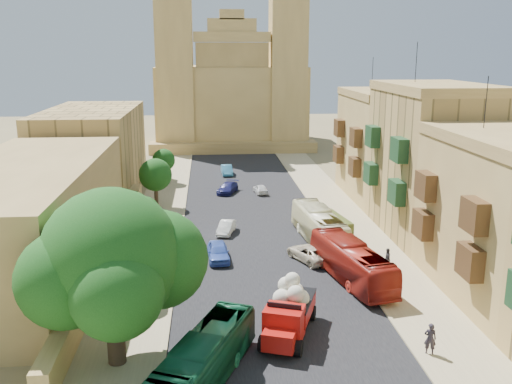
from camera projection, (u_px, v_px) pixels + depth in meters
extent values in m
cube|color=black|center=(253.00, 221.00, 57.10)|extent=(14.00, 140.00, 0.01)
cube|color=tan|center=(346.00, 219.00, 57.89)|extent=(5.00, 140.00, 0.01)
cube|color=tan|center=(157.00, 224.00, 56.31)|extent=(5.00, 140.00, 0.01)
cube|color=tan|center=(321.00, 219.00, 57.67)|extent=(0.25, 140.00, 0.12)
cube|color=tan|center=(182.00, 222.00, 56.50)|extent=(0.25, 140.00, 0.12)
cube|color=tan|center=(509.00, 222.00, 38.79)|extent=(8.00, 14.00, 10.50)
cylinder|color=black|center=(486.00, 102.00, 39.54)|extent=(0.06, 0.06, 3.60)
cube|color=#4B3019|center=(470.00, 262.00, 34.93)|extent=(0.90, 2.20, 2.00)
cube|color=#4B3019|center=(423.00, 224.00, 42.52)|extent=(0.90, 2.20, 2.00)
cube|color=#4B3019|center=(474.00, 216.00, 34.23)|extent=(0.90, 2.20, 2.00)
cube|color=#4B3019|center=(425.00, 186.00, 41.81)|extent=(0.90, 2.20, 2.00)
cube|color=tan|center=(431.00, 164.00, 52.04)|extent=(8.00, 14.00, 13.00)
cube|color=#9D7D44|center=(437.00, 88.00, 50.39)|extent=(8.20, 14.00, 0.80)
cylinder|color=black|center=(416.00, 62.00, 52.49)|extent=(0.06, 0.06, 3.60)
cube|color=#1A4122|center=(397.00, 192.00, 48.25)|extent=(0.90, 2.20, 2.00)
cube|color=#1A4122|center=(371.00, 173.00, 55.83)|extent=(0.90, 2.20, 2.00)
cube|color=#1A4122|center=(399.00, 150.00, 47.38)|extent=(0.90, 2.20, 2.00)
cube|color=#1A4122|center=(373.00, 136.00, 54.96)|extent=(0.90, 2.20, 2.00)
cube|color=tan|center=(384.00, 148.00, 65.76)|extent=(8.00, 14.00, 11.50)
cube|color=#9D7D44|center=(387.00, 94.00, 64.29)|extent=(8.20, 14.00, 0.80)
cylinder|color=black|center=(372.00, 73.00, 66.39)|extent=(0.06, 0.06, 3.60)
cube|color=#4B3019|center=(355.00, 167.00, 61.93)|extent=(0.90, 2.20, 2.00)
cube|color=#4B3019|center=(338.00, 154.00, 69.51)|extent=(0.90, 2.20, 2.00)
cube|color=#4B3019|center=(356.00, 137.00, 61.16)|extent=(0.90, 2.20, 2.00)
cube|color=#4B3019|center=(339.00, 128.00, 68.75)|extent=(0.90, 2.20, 2.00)
cube|color=tan|center=(109.00, 250.00, 46.17)|extent=(1.00, 40.00, 1.80)
cube|color=#9D7D44|center=(28.00, 220.00, 42.99)|extent=(10.00, 28.00, 8.40)
cube|color=tan|center=(93.00, 151.00, 67.95)|extent=(10.00, 22.00, 10.00)
cube|color=tan|center=(230.00, 105.00, 104.76)|extent=(26.00, 20.00, 14.00)
cube|color=#9D7D44|center=(233.00, 147.00, 96.06)|extent=(28.00, 4.00, 1.80)
cube|color=#9D7D44|center=(232.00, 92.00, 95.53)|extent=(12.00, 2.00, 16.00)
cube|color=tan|center=(232.00, 37.00, 93.41)|extent=(12.60, 2.40, 1.60)
cube|color=tan|center=(232.00, 26.00, 93.00)|extent=(8.00, 2.00, 2.40)
cube|color=tan|center=(232.00, 15.00, 92.57)|extent=(4.00, 2.00, 1.60)
cube|color=tan|center=(175.00, 64.00, 94.93)|extent=(6.00, 6.00, 29.00)
cube|color=tan|center=(288.00, 64.00, 96.51)|extent=(6.00, 6.00, 29.00)
cylinder|color=#3A2A1D|center=(116.00, 331.00, 30.71)|extent=(0.98, 0.98, 3.71)
sphere|color=#103D10|center=(111.00, 258.00, 29.71)|extent=(7.43, 7.43, 7.43)
sphere|color=#103D10|center=(159.00, 259.00, 31.18)|extent=(5.47, 5.47, 5.47)
sphere|color=#103D10|center=(66.00, 280.00, 28.86)|extent=(5.08, 5.08, 5.08)
sphere|color=#103D10|center=(117.00, 293.00, 27.72)|extent=(4.69, 4.69, 4.69)
sphere|color=#103D10|center=(96.00, 231.00, 31.51)|extent=(4.30, 4.30, 4.30)
cylinder|color=#3A2A1D|center=(127.00, 287.00, 38.62)|extent=(0.44, 0.44, 1.96)
sphere|color=#103D10|center=(125.00, 260.00, 38.15)|extent=(2.85, 2.85, 2.85)
cylinder|color=#3A2A1D|center=(145.00, 233.00, 50.23)|extent=(0.44, 0.44, 1.92)
sphere|color=#103D10|center=(144.00, 212.00, 49.77)|extent=(2.79, 2.79, 2.79)
cylinder|color=#3A2A1D|center=(156.00, 197.00, 61.78)|extent=(0.44, 0.44, 2.43)
sphere|color=#103D10|center=(155.00, 175.00, 61.19)|extent=(3.54, 3.54, 3.54)
cylinder|color=#3A2A1D|center=(164.00, 176.00, 73.44)|extent=(0.44, 0.44, 2.00)
sphere|color=#103D10|center=(164.00, 160.00, 72.96)|extent=(2.91, 2.91, 2.91)
cube|color=#B7140E|center=(292.00, 307.00, 34.88)|extent=(3.44, 4.32, 0.94)
cube|color=black|center=(292.00, 299.00, 34.75)|extent=(3.51, 4.38, 0.13)
cube|color=#B7140E|center=(284.00, 323.00, 32.60)|extent=(2.67, 2.42, 1.88)
cube|color=#B7140E|center=(279.00, 340.00, 31.52)|extent=(2.10, 1.78, 1.04)
cube|color=black|center=(284.00, 311.00, 32.43)|extent=(1.90, 0.77, 0.94)
cylinder|color=black|center=(262.00, 343.00, 32.21)|extent=(0.66, 1.01, 0.94)
cylinder|color=black|center=(299.00, 348.00, 31.68)|extent=(0.66, 1.01, 0.94)
cylinder|color=black|center=(280.00, 309.00, 36.52)|extent=(0.66, 1.01, 0.94)
cylinder|color=black|center=(312.00, 313.00, 35.99)|extent=(0.66, 1.01, 0.94)
sphere|color=beige|center=(282.00, 299.00, 34.23)|extent=(1.15, 1.15, 1.15)
sphere|color=beige|center=(300.00, 298.00, 34.27)|extent=(1.15, 1.15, 1.15)
sphere|color=beige|center=(295.00, 291.00, 35.28)|extent=(1.15, 1.15, 1.15)
sphere|color=beige|center=(286.00, 285.00, 34.76)|extent=(1.04, 1.04, 1.04)
sphere|color=beige|center=(296.00, 294.00, 33.59)|extent=(1.04, 1.04, 1.04)
sphere|color=beige|center=(292.00, 280.00, 34.34)|extent=(0.94, 0.94, 0.94)
cube|color=#444F1D|center=(330.00, 228.00, 51.26)|extent=(3.13, 5.52, 2.15)
cylinder|color=black|center=(327.00, 242.00, 49.46)|extent=(0.48, 0.91, 0.86)
cylinder|color=black|center=(349.00, 240.00, 49.97)|extent=(0.48, 0.91, 0.86)
cylinder|color=black|center=(312.00, 230.00, 52.86)|extent=(0.48, 0.91, 0.86)
cylinder|color=black|center=(333.00, 228.00, 53.37)|extent=(0.48, 0.91, 0.86)
imported|color=#155F3B|center=(205.00, 358.00, 29.02)|extent=(5.82, 9.56, 2.64)
imported|color=#9F2015|center=(352.00, 262.00, 41.99)|extent=(4.48, 10.64, 2.89)
imported|color=#FFF7C3|center=(319.00, 226.00, 50.70)|extent=(3.44, 10.77, 2.95)
imported|color=#4063C4|center=(218.00, 252.00, 46.29)|extent=(1.93, 4.28, 1.43)
imported|color=white|center=(226.00, 227.00, 53.13)|extent=(2.05, 3.70, 1.16)
imported|color=beige|center=(310.00, 253.00, 46.19)|extent=(3.84, 5.05, 1.27)
imported|color=navy|center=(228.00, 188.00, 68.43)|extent=(3.09, 4.60, 1.24)
imported|color=silver|center=(260.00, 189.00, 68.15)|extent=(1.75, 3.41, 1.11)
imported|color=teal|center=(227.00, 170.00, 78.57)|extent=(1.63, 4.10, 1.33)
imported|color=#2A242D|center=(430.00, 339.00, 31.82)|extent=(0.78, 0.63, 1.85)
imported|color=#3B3B3F|center=(387.00, 259.00, 44.11)|extent=(0.58, 1.10, 1.79)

